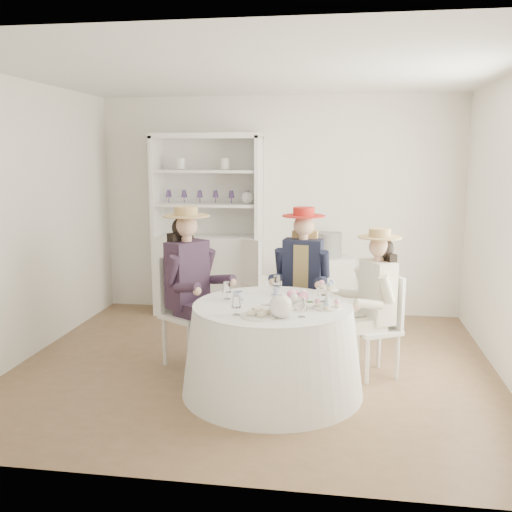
# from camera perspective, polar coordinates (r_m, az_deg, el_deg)

# --- Properties ---
(ground) EXTENTS (4.50, 4.50, 0.00)m
(ground) POSITION_cam_1_polar(r_m,az_deg,el_deg) (5.54, -0.16, -10.93)
(ground) COLOR brown
(ground) RESTS_ON ground
(ceiling) EXTENTS (4.50, 4.50, 0.00)m
(ceiling) POSITION_cam_1_polar(r_m,az_deg,el_deg) (5.22, -0.17, 17.93)
(ceiling) COLOR white
(ceiling) RESTS_ON wall_back
(wall_back) EXTENTS (4.50, 0.00, 4.50)m
(wall_back) POSITION_cam_1_polar(r_m,az_deg,el_deg) (7.18, 2.27, 5.00)
(wall_back) COLOR white
(wall_back) RESTS_ON ground
(wall_front) EXTENTS (4.50, 0.00, 4.50)m
(wall_front) POSITION_cam_1_polar(r_m,az_deg,el_deg) (3.27, -5.50, -1.24)
(wall_front) COLOR white
(wall_front) RESTS_ON ground
(wall_left) EXTENTS (0.00, 4.50, 4.50)m
(wall_left) POSITION_cam_1_polar(r_m,az_deg,el_deg) (5.98, -22.03, 3.23)
(wall_left) COLOR white
(wall_left) RESTS_ON ground
(tea_table) EXTENTS (1.53, 1.53, 0.76)m
(tea_table) POSITION_cam_1_polar(r_m,az_deg,el_deg) (4.87, 1.64, -9.23)
(tea_table) COLOR white
(tea_table) RESTS_ON ground
(hutch) EXTENTS (1.44, 0.78, 2.24)m
(hutch) POSITION_cam_1_polar(r_m,az_deg,el_deg) (7.17, -4.72, 0.51)
(hutch) COLOR silver
(hutch) RESTS_ON ground
(side_table) EXTENTS (0.64, 0.64, 0.77)m
(side_table) POSITION_cam_1_polar(r_m,az_deg,el_deg) (7.05, 7.26, -3.14)
(side_table) COLOR silver
(side_table) RESTS_ON ground
(hatbox) EXTENTS (0.34, 0.34, 0.29)m
(hatbox) POSITION_cam_1_polar(r_m,az_deg,el_deg) (6.95, 7.35, 1.13)
(hatbox) COLOR black
(hatbox) RESTS_ON side_table
(guest_left) EXTENTS (0.65, 0.60, 1.52)m
(guest_left) POSITION_cam_1_polar(r_m,az_deg,el_deg) (5.38, -6.68, -2.13)
(guest_left) COLOR silver
(guest_left) RESTS_ON ground
(guest_mid) EXTENTS (0.55, 0.57, 1.48)m
(guest_mid) POSITION_cam_1_polar(r_m,az_deg,el_deg) (5.67, 4.67, -1.64)
(guest_mid) COLOR silver
(guest_mid) RESTS_ON ground
(guest_right) EXTENTS (0.58, 0.52, 1.35)m
(guest_right) POSITION_cam_1_polar(r_m,az_deg,el_deg) (5.20, 11.83, -3.76)
(guest_right) COLOR silver
(guest_right) RESTS_ON ground
(spare_chair) EXTENTS (0.59, 0.59, 1.01)m
(spare_chair) POSITION_cam_1_polar(r_m,az_deg,el_deg) (6.84, 0.08, -2.08)
(spare_chair) COLOR silver
(spare_chair) RESTS_ON ground
(teacup_a) EXTENTS (0.11, 0.11, 0.07)m
(teacup_a) POSITION_cam_1_polar(r_m,az_deg,el_deg) (4.86, -1.79, -4.09)
(teacup_a) COLOR white
(teacup_a) RESTS_ON tea_table
(teacup_b) EXTENTS (0.07, 0.07, 0.06)m
(teacup_b) POSITION_cam_1_polar(r_m,az_deg,el_deg) (5.03, 2.08, -3.63)
(teacup_b) COLOR white
(teacup_b) RESTS_ON tea_table
(teacup_c) EXTENTS (0.10, 0.10, 0.07)m
(teacup_c) POSITION_cam_1_polar(r_m,az_deg,el_deg) (4.84, 4.48, -4.16)
(teacup_c) COLOR white
(teacup_c) RESTS_ON tea_table
(flower_bowl) EXTENTS (0.22, 0.22, 0.05)m
(flower_bowl) POSITION_cam_1_polar(r_m,az_deg,el_deg) (4.73, 4.10, -4.65)
(flower_bowl) COLOR white
(flower_bowl) RESTS_ON tea_table
(flower_arrangement) EXTENTS (0.18, 0.18, 0.07)m
(flower_arrangement) POSITION_cam_1_polar(r_m,az_deg,el_deg) (4.65, 4.12, -4.09)
(flower_arrangement) COLOR pink
(flower_arrangement) RESTS_ON tea_table
(table_teapot) EXTENTS (0.26, 0.19, 0.20)m
(table_teapot) POSITION_cam_1_polar(r_m,az_deg,el_deg) (4.37, 2.53, -5.05)
(table_teapot) COLOR white
(table_teapot) RESTS_ON tea_table
(sandwich_plate) EXTENTS (0.28, 0.28, 0.06)m
(sandwich_plate) POSITION_cam_1_polar(r_m,az_deg,el_deg) (4.40, 0.26, -5.87)
(sandwich_plate) COLOR white
(sandwich_plate) RESTS_ON tea_table
(cupcake_stand) EXTENTS (0.23, 0.23, 0.22)m
(cupcake_stand) POSITION_cam_1_polar(r_m,az_deg,el_deg) (4.65, 7.14, -4.22)
(cupcake_stand) COLOR white
(cupcake_stand) RESTS_ON tea_table
(stemware_set) EXTENTS (0.89, 0.86, 0.15)m
(stemware_set) POSITION_cam_1_polar(r_m,az_deg,el_deg) (4.73, 1.67, -3.98)
(stemware_set) COLOR white
(stemware_set) RESTS_ON tea_table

